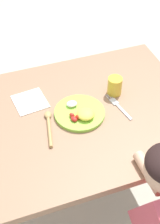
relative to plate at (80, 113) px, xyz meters
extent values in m
plane|color=beige|center=(-0.11, 0.00, -0.72)|extent=(8.00, 8.00, 0.00)
cube|color=#976E52|center=(-0.11, 0.00, -0.03)|extent=(1.33, 0.84, 0.04)
cube|color=#927655|center=(0.48, 0.35, -0.38)|extent=(0.06, 0.06, 0.67)
cylinder|color=#90CF41|center=(0.00, 0.01, -0.01)|extent=(0.23, 0.23, 0.02)
ellipsoid|color=#F4DF4C|center=(0.01, -0.03, 0.02)|extent=(0.08, 0.08, 0.03)
ellipsoid|color=red|center=(-0.04, -0.02, 0.01)|extent=(0.03, 0.03, 0.02)
ellipsoid|color=red|center=(-0.04, -0.04, 0.01)|extent=(0.04, 0.04, 0.02)
ellipsoid|color=red|center=(-0.02, -0.04, 0.01)|extent=(0.03, 0.03, 0.02)
ellipsoid|color=silver|center=(-0.02, 0.05, 0.01)|extent=(0.05, 0.04, 0.02)
cube|color=silver|center=(0.20, -0.05, -0.01)|extent=(0.03, 0.12, 0.01)
cube|color=silver|center=(0.18, 0.03, -0.01)|extent=(0.04, 0.05, 0.01)
cylinder|color=silver|center=(0.18, 0.07, -0.01)|extent=(0.01, 0.04, 0.00)
cylinder|color=silver|center=(0.18, 0.07, -0.01)|extent=(0.01, 0.04, 0.00)
cylinder|color=silver|center=(0.17, 0.06, -0.01)|extent=(0.01, 0.04, 0.00)
cylinder|color=tan|center=(-0.16, -0.06, -0.01)|extent=(0.05, 0.17, 0.02)
ellipsoid|color=tan|center=(-0.14, 0.04, 0.00)|extent=(0.04, 0.05, 0.02)
cylinder|color=gold|center=(0.21, 0.09, 0.03)|extent=(0.07, 0.07, 0.09)
cylinder|color=#D8A884|center=(0.14, -0.41, 0.01)|extent=(0.05, 0.19, 0.05)
cube|color=white|center=(-0.20, 0.16, -0.01)|extent=(0.16, 0.17, 0.00)
camera|label=1|loc=(-0.36, -1.03, 1.10)|focal=54.04mm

